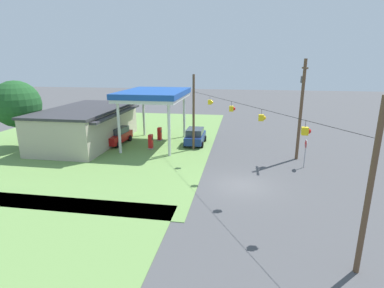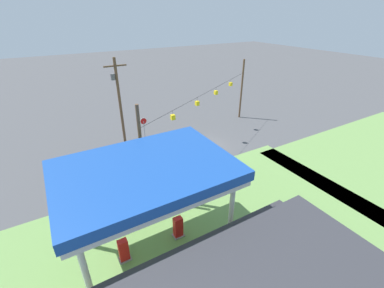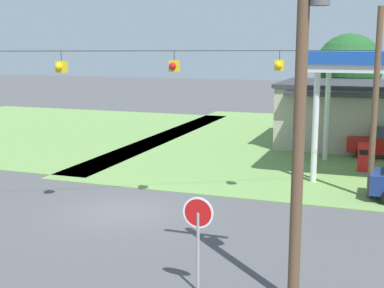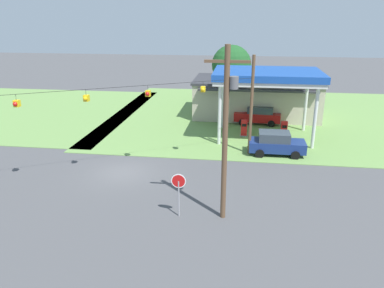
% 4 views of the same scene
% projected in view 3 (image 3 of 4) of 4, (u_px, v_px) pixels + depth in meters
% --- Properties ---
extents(ground_plane, '(160.00, 160.00, 0.00)m').
position_uv_depth(ground_plane, '(123.00, 212.00, 20.22)').
color(ground_plane, '#4C4C4F').
extents(grass_verge_opposite_corner, '(24.00, 24.00, 0.04)m').
position_uv_depth(grass_verge_opposite_corner, '(30.00, 129.00, 40.35)').
color(grass_verge_opposite_corner, '#6B934C').
rests_on(grass_verge_opposite_corner, ground).
extents(fuel_pump_near, '(0.71, 0.56, 1.53)m').
position_uv_depth(fuel_pump_near, '(363.00, 159.00, 26.10)').
color(fuel_pump_near, gray).
rests_on(fuel_pump_near, ground).
extents(stop_sign_roadside, '(0.80, 0.08, 2.50)m').
position_uv_depth(stop_sign_roadside, '(198.00, 224.00, 13.34)').
color(stop_sign_roadside, '#99999E').
rests_on(stop_sign_roadside, ground).
extents(utility_pole_main, '(2.20, 0.44, 9.16)m').
position_uv_depth(utility_pole_main, '(302.00, 93.00, 12.15)').
color(utility_pole_main, brown).
rests_on(utility_pole_main, ground).
extents(signal_span_gantry, '(17.72, 10.24, 7.70)m').
position_uv_depth(signal_span_gantry, '(120.00, 101.00, 19.44)').
color(signal_span_gantry, brown).
rests_on(signal_span_gantry, ground).
extents(tree_behind_station, '(4.79, 4.79, 7.07)m').
position_uv_depth(tree_behind_station, '(349.00, 67.00, 38.60)').
color(tree_behind_station, '#4C3828').
rests_on(tree_behind_station, ground).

